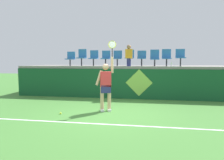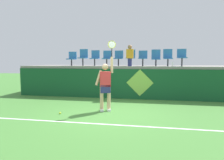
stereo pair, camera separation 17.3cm
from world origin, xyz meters
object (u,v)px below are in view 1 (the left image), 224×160
Objects in this scene: tennis_player at (106,84)px; stadium_chair_0 at (71,58)px; spectator_0 at (129,55)px; stadium_chair_8 at (167,57)px; stadium_chair_2 at (94,57)px; stadium_chair_4 at (118,57)px; stadium_chair_1 at (82,56)px; stadium_chair_3 at (106,57)px; stadium_chair_5 at (130,57)px; tennis_ball at (61,113)px; water_bottle at (172,64)px; stadium_chair_6 at (142,57)px; stadium_chair_7 at (155,57)px; stadium_chair_9 at (180,56)px.

stadium_chair_0 is at bearing 127.69° from tennis_player.
stadium_chair_8 is at bearing 13.47° from spectator_0.
stadium_chair_2 is 1.94m from spectator_0.
stadium_chair_8 is at bearing 0.15° from stadium_chair_4.
stadium_chair_0 is 0.89× the size of stadium_chair_8.
stadium_chair_1 is 1.30m from stadium_chair_3.
stadium_chair_5 is (3.17, 0.00, 0.05)m from stadium_chair_0.
water_bottle reaches higher than tennis_ball.
stadium_chair_1 is (0.64, 0.01, 0.08)m from stadium_chair_0.
tennis_ball is 0.30× the size of water_bottle.
stadium_chair_2 is at bearing -179.94° from stadium_chair_8.
stadium_chair_2 is 1.03× the size of stadium_chair_4.
stadium_chair_5 reaches higher than stadium_chair_2.
stadium_chair_6 is at bearing -0.16° from stadium_chair_1.
stadium_chair_4 is at bearing -0.13° from stadium_chair_3.
stadium_chair_1 is 1.12× the size of stadium_chair_4.
stadium_chair_2 is (-1.32, 3.38, 1.04)m from tennis_player.
tennis_ball is at bearing -128.48° from stadium_chair_7.
stadium_chair_7 is (0.64, 0.01, -0.01)m from stadium_chair_6.
stadium_chair_4 is 2.46m from stadium_chair_8.
stadium_chair_0 is 1.29m from stadium_chair_2.
stadium_chair_2 reaches higher than stadium_chair_3.
stadium_chair_3 reaches higher than water_bottle.
stadium_chair_0 is 3.79m from stadium_chair_6.
stadium_chair_4 is at bearing 90.95° from tennis_player.
stadium_chair_3 reaches higher than stadium_chair_6.
water_bottle is at bearing -126.94° from stadium_chair_9.
stadium_chair_0 is 0.96× the size of stadium_chair_6.
stadium_chair_1 reaches higher than stadium_chair_2.
stadium_chair_3 is 1.02× the size of stadium_chair_6.
stadium_chair_1 reaches higher than stadium_chair_3.
spectator_0 reaches higher than stadium_chair_1.
stadium_chair_5 is at bearing 90.00° from spectator_0.
stadium_chair_1 is 1.05× the size of stadium_chair_8.
spectator_0 is at bearing -19.37° from stadium_chair_3.
water_bottle is (4.01, 3.45, 1.63)m from tennis_ball.
stadium_chair_5 is (0.57, 3.37, 1.06)m from tennis_player.
tennis_ball is at bearing -139.31° from water_bottle.
stadium_chair_0 is at bearing -179.92° from stadium_chair_3.
stadium_chair_1 is 3.15m from stadium_chair_6.
stadium_chair_4 is (2.55, 0.00, 0.03)m from stadium_chair_0.
stadium_chair_8 is at bearing 0.15° from stadium_chair_5.
stadium_chair_1 is at bearing 179.84° from stadium_chair_6.
water_bottle is at bearing -40.97° from stadium_chair_7.
tennis_ball is at bearing -74.02° from stadium_chair_0.
stadium_chair_0 is 3.17m from stadium_chair_5.
water_bottle is 0.26× the size of stadium_chair_7.
water_bottle is at bearing -7.07° from stadium_chair_0.
stadium_chair_6 is at bearing -0.10° from stadium_chair_2.
stadium_chair_1 is 0.65m from stadium_chair_2.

